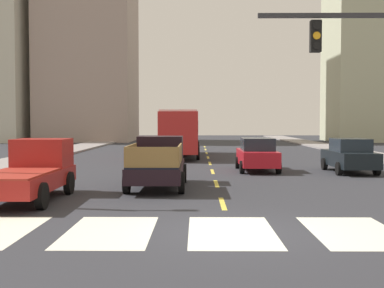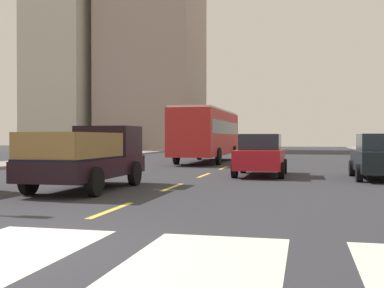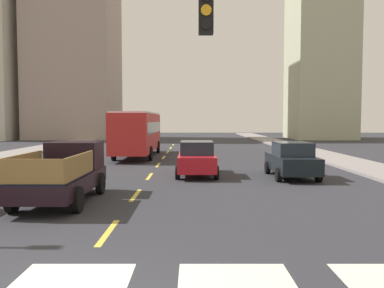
% 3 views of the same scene
% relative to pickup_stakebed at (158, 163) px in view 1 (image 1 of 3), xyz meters
% --- Properties ---
extents(ground_plane, '(160.00, 160.00, 0.00)m').
position_rel_pickup_stakebed_xyz_m(ground_plane, '(2.34, -8.14, -0.94)').
color(ground_plane, '#2E2F35').
extents(sidewalk_left, '(3.13, 110.00, 0.15)m').
position_rel_pickup_stakebed_xyz_m(sidewalk_left, '(-9.72, 9.86, -0.86)').
color(sidewalk_left, gray).
rests_on(sidewalk_left, ground).
extents(crosswalk_stripe_2, '(2.01, 3.51, 0.01)m').
position_rel_pickup_stakebed_xyz_m(crosswalk_stripe_2, '(-0.52, -8.14, -0.93)').
color(crosswalk_stripe_2, silver).
rests_on(crosswalk_stripe_2, ground).
extents(crosswalk_stripe_3, '(2.01, 3.51, 0.01)m').
position_rel_pickup_stakebed_xyz_m(crosswalk_stripe_3, '(2.34, -8.14, -0.93)').
color(crosswalk_stripe_3, silver).
rests_on(crosswalk_stripe_3, ground).
extents(crosswalk_stripe_4, '(2.01, 3.51, 0.01)m').
position_rel_pickup_stakebed_xyz_m(crosswalk_stripe_4, '(5.19, -8.14, -0.93)').
color(crosswalk_stripe_4, silver).
rests_on(crosswalk_stripe_4, ground).
extents(lane_dash_0, '(0.16, 2.40, 0.01)m').
position_rel_pickup_stakebed_xyz_m(lane_dash_0, '(2.34, -4.14, -0.93)').
color(lane_dash_0, yellow).
rests_on(lane_dash_0, ground).
extents(lane_dash_1, '(0.16, 2.40, 0.01)m').
position_rel_pickup_stakebed_xyz_m(lane_dash_1, '(2.34, 0.86, -0.93)').
color(lane_dash_1, yellow).
rests_on(lane_dash_1, ground).
extents(lane_dash_2, '(0.16, 2.40, 0.01)m').
position_rel_pickup_stakebed_xyz_m(lane_dash_2, '(2.34, 5.86, -0.93)').
color(lane_dash_2, yellow).
rests_on(lane_dash_2, ground).
extents(lane_dash_3, '(0.16, 2.40, 0.01)m').
position_rel_pickup_stakebed_xyz_m(lane_dash_3, '(2.34, 10.86, -0.93)').
color(lane_dash_3, yellow).
rests_on(lane_dash_3, ground).
extents(lane_dash_4, '(0.16, 2.40, 0.01)m').
position_rel_pickup_stakebed_xyz_m(lane_dash_4, '(2.34, 15.86, -0.93)').
color(lane_dash_4, yellow).
rests_on(lane_dash_4, ground).
extents(lane_dash_5, '(0.16, 2.40, 0.01)m').
position_rel_pickup_stakebed_xyz_m(lane_dash_5, '(2.34, 20.86, -0.93)').
color(lane_dash_5, yellow).
rests_on(lane_dash_5, ground).
extents(lane_dash_6, '(0.16, 2.40, 0.01)m').
position_rel_pickup_stakebed_xyz_m(lane_dash_6, '(2.34, 25.86, -0.93)').
color(lane_dash_6, yellow).
rests_on(lane_dash_6, ground).
extents(lane_dash_7, '(0.16, 2.40, 0.01)m').
position_rel_pickup_stakebed_xyz_m(lane_dash_7, '(2.34, 30.86, -0.93)').
color(lane_dash_7, yellow).
rests_on(lane_dash_7, ground).
extents(pickup_stakebed, '(2.18, 5.20, 1.96)m').
position_rel_pickup_stakebed_xyz_m(pickup_stakebed, '(0.00, 0.00, 0.00)').
color(pickup_stakebed, black).
rests_on(pickup_stakebed, ground).
extents(pickup_dark, '(2.18, 5.20, 1.96)m').
position_rel_pickup_stakebed_xyz_m(pickup_dark, '(-3.99, -3.18, -0.02)').
color(pickup_dark, '#A71F1C').
rests_on(pickup_dark, ground).
extents(city_bus, '(2.72, 10.80, 3.32)m').
position_rel_pickup_stakebed_xyz_m(city_bus, '(0.36, 16.50, 1.02)').
color(city_bus, red).
rests_on(city_bus, ground).
extents(sedan_mid, '(2.02, 4.40, 1.72)m').
position_rel_pickup_stakebed_xyz_m(sedan_mid, '(9.22, 5.43, -0.08)').
color(sedan_mid, black).
rests_on(sedan_mid, ground).
extents(sedan_near_left, '(2.02, 4.40, 1.72)m').
position_rel_pickup_stakebed_xyz_m(sedan_near_left, '(4.66, 6.17, -0.08)').
color(sedan_near_left, red).
rests_on(sedan_near_left, ground).
extents(tower_tall_centre, '(8.18, 9.78, 32.84)m').
position_rel_pickup_stakebed_xyz_m(tower_tall_centre, '(22.78, 45.13, 15.48)').
color(tower_tall_centre, '#B2B595').
rests_on(tower_tall_centre, ground).
extents(block_mid_right, '(11.72, 11.57, 35.64)m').
position_rel_pickup_stakebed_xyz_m(block_mid_right, '(-12.57, 45.85, 16.88)').
color(block_mid_right, '#A28E84').
rests_on(block_mid_right, ground).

